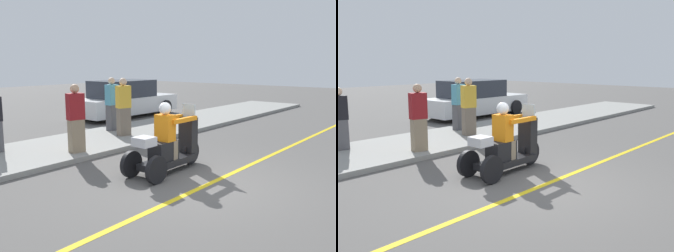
% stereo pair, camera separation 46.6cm
% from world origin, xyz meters
% --- Properties ---
extents(ground_plane, '(60.00, 60.00, 0.00)m').
position_xyz_m(ground_plane, '(0.00, 0.00, 0.00)').
color(ground_plane, '#565451').
extents(lane_stripe, '(24.00, 0.12, 0.01)m').
position_xyz_m(lane_stripe, '(0.26, 0.00, 0.00)').
color(lane_stripe, gold).
rests_on(lane_stripe, ground).
extents(sidewalk_strip, '(28.00, 2.80, 0.12)m').
position_xyz_m(sidewalk_strip, '(0.00, 4.60, 0.06)').
color(sidewalk_strip, gray).
rests_on(sidewalk_strip, ground).
extents(motorcycle_trike, '(2.15, 0.77, 1.50)m').
position_xyz_m(motorcycle_trike, '(0.28, 1.13, 0.54)').
color(motorcycle_trike, black).
rests_on(motorcycle_trike, ground).
extents(spectator_by_tree, '(0.44, 0.32, 1.67)m').
position_xyz_m(spectator_by_tree, '(-0.14, 3.69, 0.93)').
color(spectator_by_tree, gray).
rests_on(spectator_by_tree, sidewalk_strip).
extents(spectator_far_back, '(0.42, 0.30, 1.58)m').
position_xyz_m(spectator_far_back, '(-1.40, 5.26, 0.88)').
color(spectator_far_back, '#515156').
rests_on(spectator_far_back, sidewalk_strip).
extents(spectator_mid_group, '(0.43, 0.29, 1.71)m').
position_xyz_m(spectator_mid_group, '(2.49, 5.25, 0.95)').
color(spectator_mid_group, '#515156').
rests_on(spectator_mid_group, sidewalk_strip).
extents(spectator_with_child, '(0.46, 0.34, 1.73)m').
position_xyz_m(spectator_with_child, '(2.10, 4.33, 0.96)').
color(spectator_with_child, '#726656').
rests_on(spectator_with_child, sidewalk_strip).
extents(parked_car_lot_center, '(4.83, 1.94, 1.57)m').
position_xyz_m(parked_car_lot_center, '(5.50, 7.67, 0.74)').
color(parked_car_lot_center, silver).
rests_on(parked_car_lot_center, ground).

